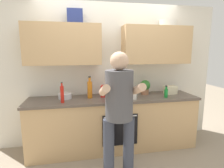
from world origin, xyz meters
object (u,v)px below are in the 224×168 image
object	(u,v)px
bottle_juice	(90,89)
grocery_bag_crisps	(106,91)
potted_herb	(145,87)
mixing_bowl	(65,96)
grocery_bag_rice	(170,90)
bottle_soda	(166,93)
bottle_soy	(113,94)
cup_coffee	(134,96)
cup_stoneware	(135,95)
person_standing	(119,108)
bottle_syrup	(120,89)
bottle_hotsauce	(62,94)

from	to	relation	value
bottle_juice	grocery_bag_crisps	distance (m)	0.28
potted_herb	mixing_bowl	bearing A→B (deg)	-178.75
potted_herb	grocery_bag_rice	size ratio (longest dim) A/B	1.23
bottle_juice	grocery_bag_crisps	size ratio (longest dim) A/B	1.85
bottle_soda	grocery_bag_rice	size ratio (longest dim) A/B	0.96
bottle_soy	mixing_bowl	size ratio (longest dim) A/B	1.16
cup_coffee	cup_stoneware	xyz separation A→B (m)	(0.05, 0.10, 0.00)
bottle_juice	grocery_bag_rice	size ratio (longest dim) A/B	1.73
grocery_bag_crisps	cup_coffee	bearing A→B (deg)	-31.46
cup_coffee	grocery_bag_rice	size ratio (longest dim) A/B	0.43
bottle_juice	potted_herb	bearing A→B (deg)	4.12
person_standing	bottle_soy	bearing A→B (deg)	85.38
mixing_bowl	potted_herb	size ratio (longest dim) A/B	0.84
cup_coffee	bottle_soda	bearing A→B (deg)	1.12
cup_stoneware	potted_herb	distance (m)	0.32
bottle_syrup	bottle_hotsauce	xyz separation A→B (m)	(-0.97, -0.33, 0.03)
bottle_soy	cup_coffee	world-z (taller)	bottle_soy
bottle_syrup	potted_herb	xyz separation A→B (m)	(0.45, -0.04, 0.04)
bottle_soda	potted_herb	size ratio (longest dim) A/B	0.78
bottle_juice	cup_coffee	distance (m)	0.74
bottle_syrup	bottle_hotsauce	bearing A→B (deg)	-161.28
person_standing	bottle_hotsauce	bearing A→B (deg)	136.86
potted_herb	bottle_soda	bearing A→B (deg)	-46.89
cup_coffee	mixing_bowl	size ratio (longest dim) A/B	0.42
bottle_syrup	bottle_hotsauce	distance (m)	1.03
cup_coffee	mixing_bowl	xyz separation A→B (m)	(-1.10, 0.26, -0.00)
bottle_syrup	cup_coffee	world-z (taller)	bottle_syrup
cup_stoneware	grocery_bag_rice	size ratio (longest dim) A/B	0.43
cup_coffee	potted_herb	world-z (taller)	potted_herb
person_standing	mixing_bowl	xyz separation A→B (m)	(-0.69, 0.93, -0.04)
mixing_bowl	person_standing	bearing A→B (deg)	-53.23
bottle_juice	bottle_hotsauce	distance (m)	0.48
bottle_soda	bottle_soy	world-z (taller)	bottle_soy
bottle_soy	potted_herb	world-z (taller)	potted_herb
potted_herb	bottle_hotsauce	bearing A→B (deg)	-168.70
bottle_syrup	bottle_juice	distance (m)	0.56
bottle_juice	bottle_hotsauce	xyz separation A→B (m)	(-0.43, -0.21, -0.02)
cup_stoneware	grocery_bag_rice	distance (m)	0.72
bottle_soda	cup_stoneware	world-z (taller)	bottle_soda
bottle_hotsauce	cup_coffee	bearing A→B (deg)	-0.44
person_standing	bottle_juice	world-z (taller)	person_standing
cup_coffee	mixing_bowl	distance (m)	1.13
bottle_syrup	bottle_hotsauce	world-z (taller)	bottle_hotsauce
bottle_soda	bottle_soy	bearing A→B (deg)	-178.72
bottle_hotsauce	grocery_bag_crisps	distance (m)	0.75
bottle_soda	bottle_juice	distance (m)	1.28
bottle_juice	bottle_soy	bearing A→B (deg)	-34.11
potted_herb	grocery_bag_rice	bearing A→B (deg)	-7.35
bottle_soda	grocery_bag_crisps	xyz separation A→B (m)	(-0.98, 0.25, 0.02)
bottle_juice	potted_herb	distance (m)	1.00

